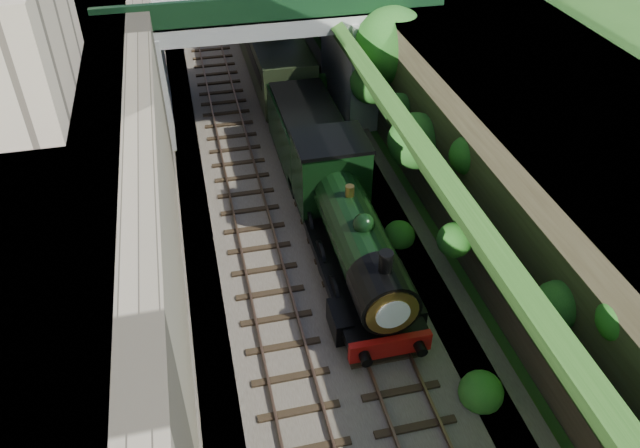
% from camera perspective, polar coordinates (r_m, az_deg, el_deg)
% --- Properties ---
extents(trackbed, '(10.00, 90.00, 0.20)m').
position_cam_1_polar(trackbed, '(31.21, -4.04, 6.85)').
color(trackbed, '#473F38').
rests_on(trackbed, ground).
extents(retaining_wall, '(1.00, 90.00, 7.00)m').
position_cam_1_polar(retaining_wall, '(29.40, -15.15, 11.09)').
color(retaining_wall, '#756B56').
rests_on(retaining_wall, ground).
extents(street_plateau_left, '(6.00, 90.00, 7.00)m').
position_cam_1_polar(street_plateau_left, '(29.79, -21.91, 9.99)').
color(street_plateau_left, '#262628').
rests_on(street_plateau_left, ground).
extents(street_plateau_right, '(8.00, 90.00, 6.25)m').
position_cam_1_polar(street_plateau_right, '(32.45, 12.93, 13.25)').
color(street_plateau_right, '#262628').
rests_on(street_plateau_right, ground).
extents(embankment_slope, '(4.12, 91.33, 6.36)m').
position_cam_1_polar(embankment_slope, '(31.71, 4.68, 12.88)').
color(embankment_slope, '#1E4714').
rests_on(embankment_slope, ground).
extents(track_left, '(2.50, 90.00, 0.20)m').
position_cam_1_polar(track_left, '(30.95, -7.72, 6.61)').
color(track_left, black).
rests_on(track_left, trackbed).
extents(track_right, '(2.50, 90.00, 0.20)m').
position_cam_1_polar(track_right, '(31.31, -1.87, 7.35)').
color(track_right, black).
rests_on(track_right, trackbed).
extents(road_bridge, '(16.00, 6.40, 7.25)m').
position_cam_1_polar(road_bridge, '(33.17, -3.92, 16.43)').
color(road_bridge, gray).
rests_on(road_bridge, ground).
extents(tree, '(3.60, 3.80, 6.60)m').
position_cam_1_polar(tree, '(30.93, 6.70, 15.79)').
color(tree, black).
rests_on(tree, ground).
extents(locomotive, '(3.10, 10.22, 3.83)m').
position_cam_1_polar(locomotive, '(22.92, 2.73, -0.47)').
color(locomotive, black).
rests_on(locomotive, trackbed).
extents(tender, '(2.70, 6.00, 3.05)m').
position_cam_1_polar(tender, '(29.02, -1.16, 7.86)').
color(tender, black).
rests_on(tender, trackbed).
extents(coach_front, '(2.90, 18.00, 3.70)m').
position_cam_1_polar(coach_front, '(40.13, -5.16, 17.09)').
color(coach_front, black).
rests_on(coach_front, trackbed).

